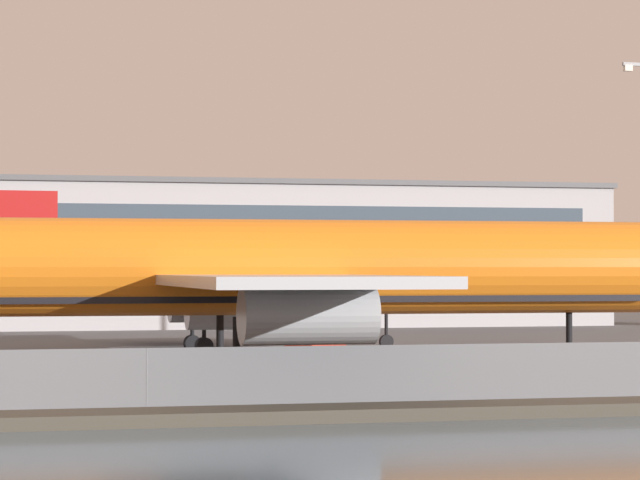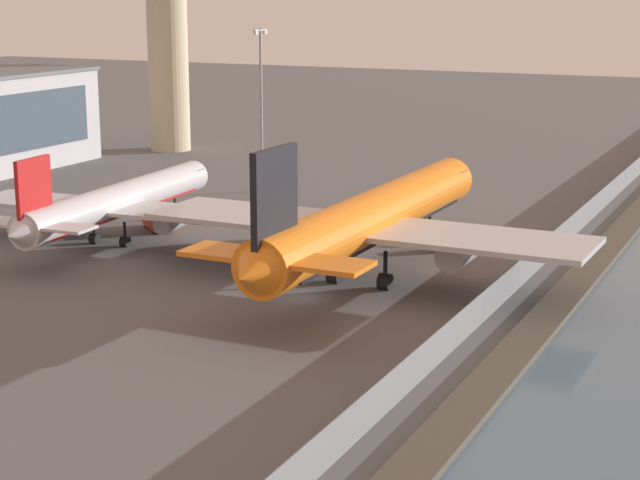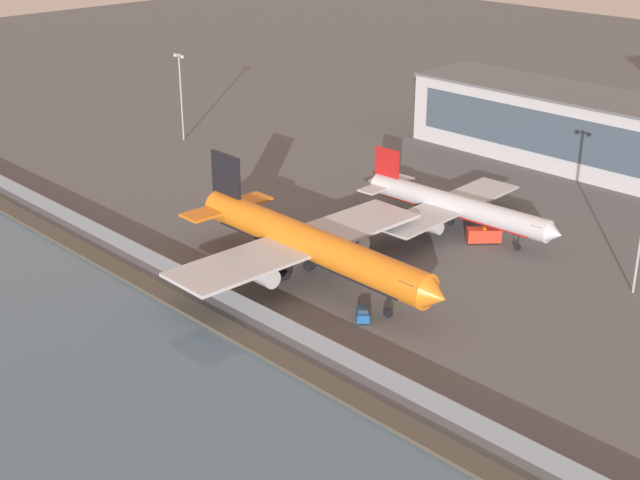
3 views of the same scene
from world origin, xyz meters
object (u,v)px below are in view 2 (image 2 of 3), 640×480
Objects in this scene: passenger_jet_silver at (117,202)px; ops_van at (158,218)px; apron_light_mast_apron_east at (261,101)px; control_tower at (166,4)px; baggage_tug at (451,243)px; cargo_jet_orange at (370,220)px.

ops_van is at bearing -6.01° from passenger_jet_silver.
apron_light_mast_apron_east reaches higher than passenger_jet_silver.
passenger_jet_silver is 0.91× the size of control_tower.
baggage_tug is 81.61m from control_tower.
apron_light_mast_apron_east reaches higher than cargo_jet_orange.
ops_van is (6.33, -0.67, -2.88)m from passenger_jet_silver.
cargo_jet_orange reaches higher than passenger_jet_silver.
ops_van is (9.03, 28.87, -4.28)m from cargo_jet_orange.
passenger_jet_silver is at bearing 173.99° from ops_van.
ops_van is at bearing -178.94° from apron_light_mast_apron_east.
cargo_jet_orange is 14.02× the size of baggage_tug.
passenger_jet_silver reaches higher than baggage_tug.
apron_light_mast_apron_east is (33.97, 29.33, 6.19)m from cargo_jet_orange.
passenger_jet_silver is at bearing -151.79° from control_tower.
ops_van is (-4.69, 31.99, 0.47)m from baggage_tug.
baggage_tug is 0.16× the size of apron_light_mast_apron_east.
passenger_jet_silver is 32.17m from apron_light_mast_apron_east.
baggage_tug is 0.65× the size of ops_van.
control_tower reaches higher than ops_van.
control_tower is (50.92, 31.38, 22.07)m from ops_van.
cargo_jet_orange is at bearing -139.19° from apron_light_mast_apron_east.
apron_light_mast_apron_east is at bearing 40.81° from cargo_jet_orange.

